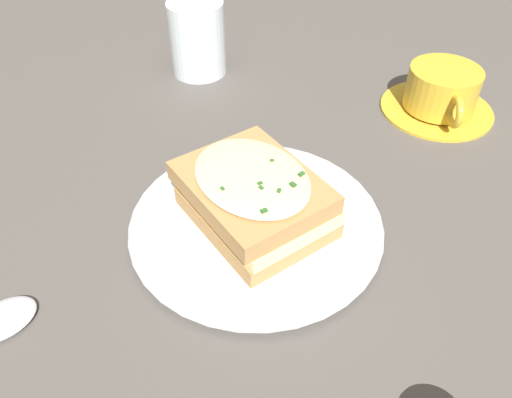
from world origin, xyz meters
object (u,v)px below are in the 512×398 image
Objects in this scene: sandwich at (254,197)px; water_glass at (197,38)px; dinner_plate at (256,223)px; teacup_with_saucer at (441,93)px.

water_glass is (0.06, -0.33, 0.01)m from sandwich.
sandwich reaches higher than dinner_plate.
water_glass reaches higher than teacup_with_saucer.
dinner_plate is 0.32m from teacup_with_saucer.
dinner_plate is 1.69× the size of teacup_with_saucer.
dinner_plate is 0.04m from sandwich.
water_glass is (0.31, -0.13, 0.02)m from teacup_with_saucer.
sandwich is at bearing 99.77° from water_glass.
dinner_plate is 1.46× the size of sandwich.
teacup_with_saucer is 0.34m from water_glass.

